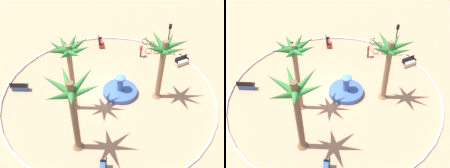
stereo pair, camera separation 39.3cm
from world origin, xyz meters
TOP-DOWN VIEW (x-y plane):
  - ground_plane at (0.00, 0.00)m, footprint 80.00×80.00m
  - plaza_curb at (0.00, 0.00)m, footprint 19.91×19.91m
  - fountain at (-1.10, -0.05)m, footprint 3.22×3.22m
  - palm_tree_near_fountain at (0.68, 6.58)m, footprint 4.08×3.91m
  - palm_tree_by_curb at (2.27, 2.73)m, footprint 3.45×3.52m
  - palm_tree_mid_plaza at (-4.53, -0.46)m, footprint 3.89×3.76m
  - bench_east at (6.45, -5.65)m, footprint 1.53×1.43m
  - bench_west at (2.99, -7.70)m, footprint 1.04×1.67m
  - bench_north at (8.25, 1.85)m, footprint 1.67×0.83m
  - bench_southeast at (-6.51, -6.07)m, footprint 1.51×1.45m
  - lamppost at (-4.77, -7.68)m, footprint 0.32×0.32m
  - bicycle_red_frame at (-3.27, -7.44)m, footprint 1.69×0.52m
  - bicycle_by_lamppost at (-2.57, -9.06)m, footprint 1.64×0.68m
  - person_cyclist_helmet at (-2.03, -6.54)m, footprint 0.25×0.53m

SIDE VIEW (x-z plane):
  - ground_plane at x=0.00m, z-range 0.00..0.00m
  - plaza_curb at x=0.00m, z-range 0.00..0.20m
  - fountain at x=-1.10m, z-range -0.68..1.26m
  - bench_east at x=6.45m, z-range -0.15..0.85m
  - bench_west at x=2.99m, z-range -0.15..0.85m
  - bench_north at x=8.25m, z-range -0.15..0.85m
  - bench_southeast at x=-6.51m, z-range -0.15..0.85m
  - bicycle_red_frame at x=-3.27m, z-range -0.09..0.86m
  - bicycle_by_lamppost at x=-2.57m, z-range -0.09..0.86m
  - person_cyclist_helmet at x=-2.03m, z-range 0.10..1.72m
  - lamppost at x=-4.77m, z-range 0.33..4.22m
  - palm_tree_mid_plaza at x=-4.53m, z-range 1.46..7.63m
  - palm_tree_near_fountain at x=0.68m, z-range 1.53..8.19m
  - palm_tree_by_curb at x=2.27m, z-range 1.95..8.67m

